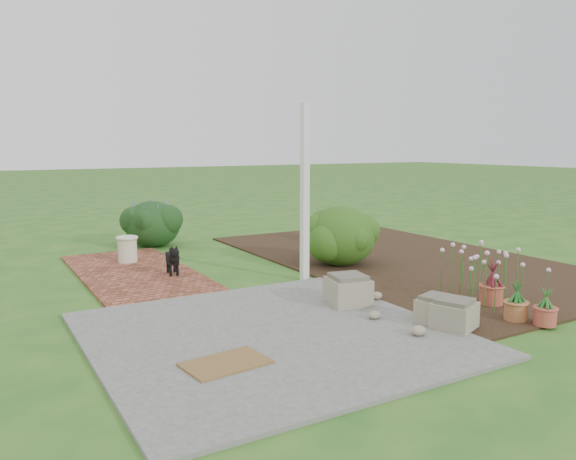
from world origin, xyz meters
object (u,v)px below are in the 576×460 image
cream_ceramic_urn (127,250)px  stone_trough_near (454,315)px  evergreen_shrub (340,234)px  black_dog (173,258)px

cream_ceramic_urn → stone_trough_near: bearing=-67.4°
cream_ceramic_urn → evergreen_shrub: (2.93, -1.83, 0.27)m
cream_ceramic_urn → evergreen_shrub: bearing=-31.9°
black_dog → evergreen_shrub: size_ratio=0.43×
black_dog → evergreen_shrub: (2.59, -0.56, 0.22)m
black_dog → cream_ceramic_urn: 1.31m
stone_trough_near → cream_ceramic_urn: size_ratio=0.98×
stone_trough_near → black_dog: bearing=115.0°
black_dog → cream_ceramic_urn: size_ratio=1.21×
stone_trough_near → cream_ceramic_urn: 5.47m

